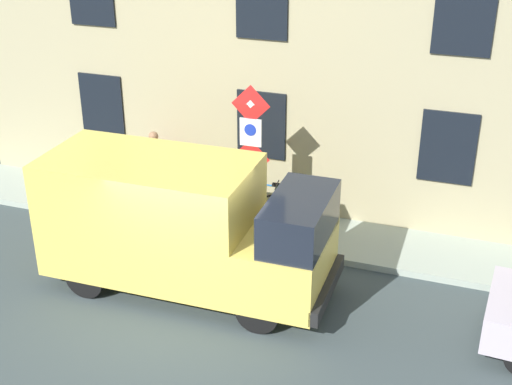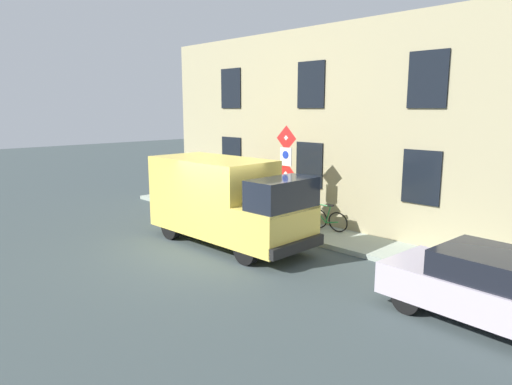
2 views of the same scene
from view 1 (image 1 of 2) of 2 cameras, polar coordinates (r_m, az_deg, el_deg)
name	(u,v)px [view 1 (image 1 of 2)]	position (r m, az deg, el deg)	size (l,w,h in m)	color
ground_plane	(180,317)	(12.64, -6.21, -10.01)	(80.00, 80.00, 0.00)	#384344
sidewalk_slab	(248,225)	(15.36, -0.63, -2.64)	(1.73, 16.35, 0.14)	#9BA798
building_facade	(267,67)	(15.24, 0.91, 10.13)	(0.75, 14.35, 6.55)	tan
sign_post_stacked	(251,146)	(13.80, -0.41, 3.79)	(0.15, 0.56, 3.19)	#474C47
delivery_van	(182,223)	(12.80, -6.06, -2.50)	(2.07, 5.36, 2.50)	#E3C754
bicycle_green	(298,208)	(15.14, 3.44, -1.25)	(0.49, 1.71, 0.89)	black
bicycle_blue	(265,203)	(15.34, 0.75, -0.83)	(0.46, 1.71, 0.89)	black
pedestrian	(155,165)	(16.01, -8.18, 2.26)	(0.47, 0.47, 1.72)	#262B47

